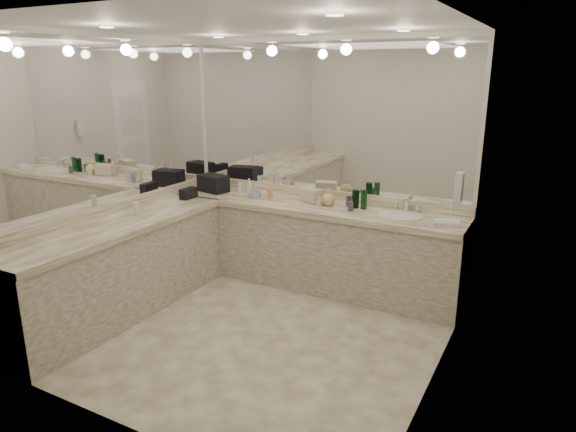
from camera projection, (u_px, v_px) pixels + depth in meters
The scene contains 36 objects.
floor at pixel (253, 330), 4.63m from camera, with size 3.20×3.20×0.00m, color beige.
ceiling at pixel (246, 24), 3.92m from camera, with size 3.20×3.20×0.00m, color white.
wall_back at pixel (324, 162), 5.54m from camera, with size 3.20×0.02×2.60m, color beige.
wall_left at pixel (111, 172), 5.01m from camera, with size 0.02×3.00×2.60m, color beige.
wall_right at pixel (445, 215), 3.54m from camera, with size 0.02×3.00×2.60m, color beige.
vanity_back_base at pixel (311, 247), 5.53m from camera, with size 3.20×0.60×0.84m, color beige.
vanity_back_top at pixel (311, 207), 5.40m from camera, with size 3.20×0.64×0.06m, color #F5EBCD.
vanity_left_base at pixel (119, 272), 4.86m from camera, with size 0.60×2.40×0.84m, color beige.
vanity_left_top at pixel (115, 227), 4.73m from camera, with size 0.64×2.42×0.06m, color #F5EBCD.
backsplash_back at pixel (323, 194), 5.62m from camera, with size 3.20×0.04×0.10m, color #F5EBCD.
backsplash_left at pixel (116, 207), 5.09m from camera, with size 0.04×3.00×0.10m, color #F5EBCD.
mirror_back at pixel (325, 118), 5.40m from camera, with size 3.12×0.01×1.55m, color white.
mirror_left at pixel (108, 123), 4.87m from camera, with size 0.01×2.92×1.55m, color white.
sink at pixel (400, 216), 4.97m from camera, with size 0.44×0.44×0.03m, color white.
faucet at pixel (407, 204), 5.12m from camera, with size 0.24×0.16×0.14m, color silver.
wall_phone at pixel (459, 187), 4.14m from camera, with size 0.06×0.10×0.24m, color white.
door at pixel (423, 272), 3.20m from camera, with size 0.02×0.82×2.10m, color white.
black_toiletry_bag at pixel (213, 184), 5.93m from camera, with size 0.34×0.21×0.19m, color black.
black_bag_spill at pixel (189, 194), 5.62m from camera, with size 0.09×0.20×0.11m, color black.
cream_cosmetic_case at pixel (311, 196), 5.48m from camera, with size 0.24×0.14×0.14m, color beige.
hand_towel at pixel (446, 223), 4.67m from camera, with size 0.23×0.15×0.04m, color white.
lotion_left at pixel (136, 209), 4.95m from camera, with size 0.06×0.06×0.13m, color white.
soap_bottle_a at pixel (249, 187), 5.71m from camera, with size 0.08×0.08×0.20m, color silver.
soap_bottle_b at pixel (255, 191), 5.62m from camera, with size 0.08×0.08×0.17m, color #B4B3D3.
soap_bottle_c at pixel (328, 197), 5.33m from camera, with size 0.14×0.14×0.18m, color #D7BB83.
green_bottle_0 at pixel (356, 199), 5.24m from camera, with size 0.07×0.07×0.19m, color #145426.
green_bottle_1 at pixel (364, 199), 5.20m from camera, with size 0.06×0.06×0.19m, color #145426.
green_bottle_2 at pixel (355, 199), 5.23m from camera, with size 0.06×0.06×0.18m, color #145426.
amenity_bottle_0 at pixel (349, 201), 5.32m from camera, with size 0.06×0.06×0.11m, color #3F3F4C.
amenity_bottle_1 at pixel (270, 194), 5.64m from camera, with size 0.05×0.05×0.10m, color #E57F66.
amenity_bottle_2 at pixel (318, 203), 5.31m from camera, with size 0.05×0.05×0.06m, color silver.
amenity_bottle_3 at pixel (320, 201), 5.33m from camera, with size 0.05×0.05×0.09m, color #F2D84C.
amenity_bottle_4 at pixel (270, 191), 5.74m from camera, with size 0.06×0.06×0.10m, color #E0B28C.
amenity_bottle_5 at pixel (351, 206), 5.13m from camera, with size 0.05×0.05×0.10m, color #3F3F4C.
amenity_bottle_6 at pixel (259, 195), 5.66m from camera, with size 0.04×0.04×0.07m, color #3F3F4C.
amenity_bottle_7 at pixel (240, 188), 5.88m from camera, with size 0.04×0.04×0.12m, color white.
Camera 1 is at (2.26, -3.52, 2.26)m, focal length 32.00 mm.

